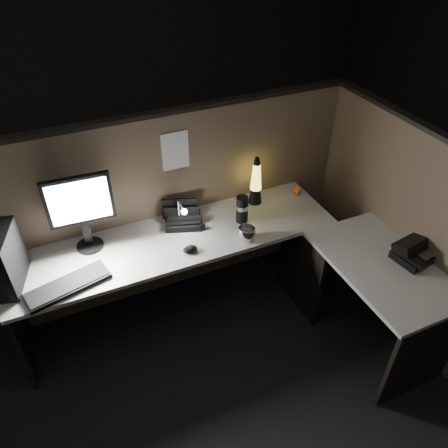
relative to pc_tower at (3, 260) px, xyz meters
name	(u,v)px	position (x,y,z in m)	size (l,w,h in m)	color
floor	(230,361)	(1.22, -0.61, -0.92)	(6.00, 6.00, 0.00)	black
room_shell	(233,161)	(1.22, -0.61, 0.70)	(6.00, 6.00, 6.00)	silver
partition_back	(180,206)	(1.22, 0.32, -0.17)	(2.66, 0.06, 1.50)	brown
partition_right	(393,223)	(2.55, -0.51, -0.17)	(0.06, 1.66, 1.50)	brown
desk	(240,272)	(1.40, -0.36, -0.34)	(2.60, 1.60, 0.73)	#A7A59E
pc_tower	(3,260)	(0.00, 0.00, 0.00)	(0.16, 0.36, 0.38)	black
monitor	(80,206)	(0.51, 0.16, 0.14)	(0.42, 0.18, 0.54)	black
keyboard	(68,286)	(0.31, -0.19, -0.18)	(0.51, 0.17, 0.03)	black
mouse	(190,249)	(1.11, -0.18, -0.17)	(0.10, 0.07, 0.04)	black
clip_lamp	(182,215)	(1.15, 0.07, -0.06)	(0.04, 0.17, 0.22)	silver
organizer	(183,218)	(1.18, 0.14, -0.15)	(0.31, 0.29, 0.19)	black
lava_lamp	(256,184)	(1.78, 0.16, -0.03)	(0.11, 0.11, 0.39)	black
travel_mug	(242,209)	(1.58, -0.01, -0.09)	(0.09, 0.09, 0.21)	black
steel_mug	(247,234)	(1.52, -0.22, -0.14)	(0.13, 0.13, 0.10)	silver
figurine	(298,189)	(2.13, 0.12, -0.14)	(0.06, 0.06, 0.06)	orange
pinned_paper	(175,151)	(1.20, 0.28, 0.32)	(0.19, 0.00, 0.28)	white
desk_phone	(413,252)	(2.42, -0.83, -0.13)	(0.27, 0.27, 0.14)	black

